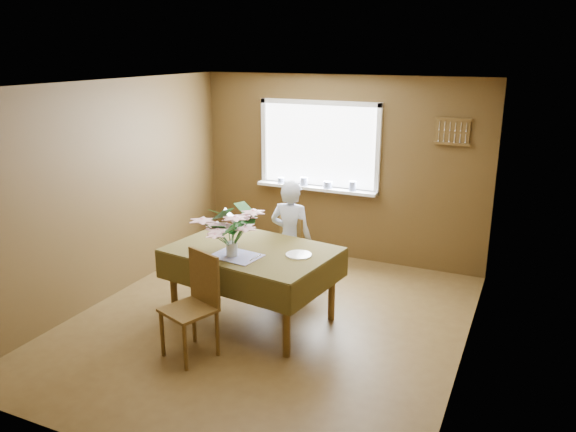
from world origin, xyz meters
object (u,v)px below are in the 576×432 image
at_px(seated_woman, 291,239).
at_px(flower_bouquet, 231,225).
at_px(chair_far, 298,250).
at_px(dining_table, 252,258).
at_px(chair_near, 196,301).

xyz_separation_m(seated_woman, flower_bouquet, (-0.18, -1.04, 0.45)).
bearing_deg(chair_far, seated_woman, 101.74).
relative_size(dining_table, flower_bouquet, 3.09).
bearing_deg(flower_bouquet, seated_woman, 79.95).
bearing_deg(flower_bouquet, dining_table, 74.48).
distance_m(chair_far, flower_bouquet, 1.34).
distance_m(dining_table, seated_woman, 0.77).
relative_size(chair_near, seated_woman, 0.72).
height_order(dining_table, seated_woman, seated_woman).
bearing_deg(seated_woman, dining_table, 82.07).
xyz_separation_m(dining_table, chair_far, (0.15, 0.89, -0.19)).
bearing_deg(chair_near, chair_far, 99.85).
relative_size(dining_table, chair_near, 1.82).
relative_size(chair_far, chair_near, 0.97).
height_order(dining_table, chair_near, chair_near).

